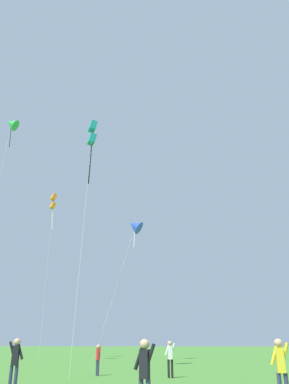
# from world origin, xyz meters

# --- Properties ---
(kite_green_small) EXTENTS (4.04, 8.71, 24.12)m
(kite_green_small) POSITION_xyz_m (-19.06, 27.57, 23.29)
(kite_green_small) COLOR green
(kite_green_small) RESTS_ON ground_plane
(kite_teal_box) EXTENTS (2.31, 7.98, 18.52)m
(kite_teal_box) POSITION_xyz_m (-8.08, 20.94, 17.30)
(kite_teal_box) COLOR teal
(kite_teal_box) RESTS_ON ground_plane
(kite_orange_box) EXTENTS (2.98, 6.53, 19.06)m
(kite_orange_box) POSITION_xyz_m (-17.74, 37.56, 17.91)
(kite_orange_box) COLOR orange
(kite_orange_box) RESTS_ON ground_plane
(kite_blue_delta) EXTENTS (3.37, 6.97, 14.68)m
(kite_blue_delta) POSITION_xyz_m (-6.97, 35.02, 13.71)
(kite_blue_delta) COLOR blue
(kite_blue_delta) RESTS_ON ground_plane
(person_foreground_watcher) EXTENTS (0.58, 0.24, 1.79)m
(person_foreground_watcher) POSITION_xyz_m (-6.62, 8.52, 1.08)
(person_foreground_watcher) COLOR #2D3351
(person_foreground_watcher) RESTS_ON ground_plane
(person_in_red_shirt) EXTENTS (0.56, 0.23, 1.72)m
(person_in_red_shirt) POSITION_xyz_m (-1.35, 4.27, 1.04)
(person_in_red_shirt) COLOR #2D3351
(person_in_red_shirt) RESTS_ON ground_plane
(person_child_small) EXTENTS (0.56, 0.24, 1.75)m
(person_child_small) POSITION_xyz_m (2.14, 6.50, 1.05)
(person_child_small) COLOR #2D3351
(person_child_small) RESTS_ON ground_plane
(person_with_spool) EXTENTS (0.56, 0.24, 1.72)m
(person_with_spool) POSITION_xyz_m (-1.71, 15.65, 1.04)
(person_with_spool) COLOR black
(person_with_spool) RESTS_ON ground_plane
(person_in_blue_jacket) EXTENTS (0.39, 0.41, 1.54)m
(person_in_blue_jacket) POSITION_xyz_m (-5.68, 16.44, 0.93)
(person_in_blue_jacket) COLOR #2D3351
(person_in_blue_jacket) RESTS_ON ground_plane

